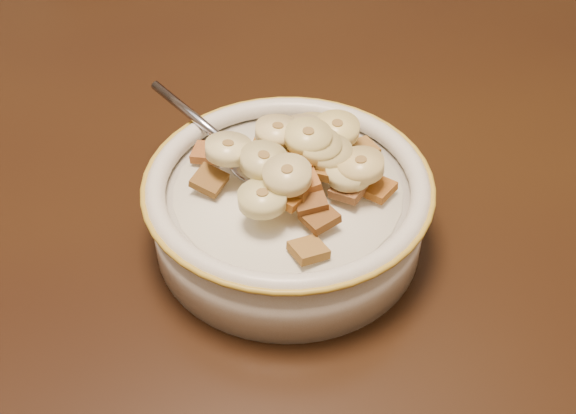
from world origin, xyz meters
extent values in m
cube|color=black|center=(0.00, 0.00, 0.73)|extent=(1.44, 0.96, 0.04)
cube|color=#331910|center=(0.18, 0.49, 0.44)|extent=(0.47, 0.47, 0.87)
cylinder|color=white|center=(0.18, -0.10, 0.77)|extent=(0.19, 0.19, 0.04)
cylinder|color=white|center=(0.18, -0.10, 0.79)|extent=(0.16, 0.16, 0.00)
ellipsoid|color=#A6ACC0|center=(0.17, -0.07, 0.80)|extent=(0.05, 0.06, 0.01)
cube|color=brown|center=(0.22, -0.09, 0.81)|extent=(0.02, 0.02, 0.01)
cube|color=brown|center=(0.22, -0.10, 0.81)|extent=(0.02, 0.02, 0.01)
cube|color=brown|center=(0.19, -0.12, 0.81)|extent=(0.02, 0.02, 0.01)
cube|color=#9B6137|center=(0.22, -0.12, 0.81)|extent=(0.03, 0.03, 0.01)
cube|color=brown|center=(0.18, -0.16, 0.80)|extent=(0.02, 0.02, 0.01)
cube|color=olive|center=(0.24, -0.07, 0.80)|extent=(0.02, 0.02, 0.01)
cube|color=#9C5420|center=(0.24, -0.11, 0.80)|extent=(0.03, 0.03, 0.01)
cube|color=#99571D|center=(0.19, -0.11, 0.82)|extent=(0.02, 0.02, 0.01)
cube|color=#985C1D|center=(0.21, -0.10, 0.81)|extent=(0.03, 0.03, 0.01)
cube|color=olive|center=(0.17, -0.09, 0.82)|extent=(0.03, 0.03, 0.01)
cube|color=brown|center=(0.13, -0.08, 0.81)|extent=(0.03, 0.03, 0.01)
cube|color=brown|center=(0.14, -0.05, 0.80)|extent=(0.03, 0.03, 0.01)
cube|color=brown|center=(0.18, -0.12, 0.81)|extent=(0.03, 0.03, 0.01)
cube|color=#9D5E2E|center=(0.20, -0.06, 0.81)|extent=(0.03, 0.03, 0.01)
cube|color=brown|center=(0.20, -0.07, 0.81)|extent=(0.03, 0.03, 0.01)
cube|color=#975D1C|center=(0.18, -0.12, 0.81)|extent=(0.03, 0.03, 0.01)
cube|color=brown|center=(0.19, -0.06, 0.81)|extent=(0.02, 0.02, 0.01)
cube|color=brown|center=(0.19, -0.14, 0.81)|extent=(0.03, 0.03, 0.01)
cube|color=#995D19|center=(0.18, -0.06, 0.81)|extent=(0.03, 0.03, 0.01)
cube|color=#8C5F1E|center=(0.19, -0.07, 0.81)|extent=(0.03, 0.03, 0.01)
cube|color=brown|center=(0.19, -0.09, 0.82)|extent=(0.03, 0.03, 0.01)
cube|color=brown|center=(0.22, -0.07, 0.81)|extent=(0.03, 0.03, 0.01)
cylinder|color=#F6D481|center=(0.21, -0.06, 0.81)|extent=(0.04, 0.04, 0.01)
cylinder|color=#DED075|center=(0.21, -0.09, 0.83)|extent=(0.04, 0.04, 0.02)
cylinder|color=#D2C76B|center=(0.20, -0.09, 0.83)|extent=(0.03, 0.03, 0.01)
cylinder|color=#F8E8A1|center=(0.22, -0.11, 0.82)|extent=(0.04, 0.04, 0.01)
cylinder|color=#FDE79E|center=(0.18, -0.07, 0.82)|extent=(0.04, 0.04, 0.01)
cylinder|color=beige|center=(0.15, -0.08, 0.82)|extent=(0.03, 0.03, 0.02)
cylinder|color=beige|center=(0.16, -0.12, 0.82)|extent=(0.04, 0.04, 0.01)
cylinder|color=beige|center=(0.18, -0.12, 0.83)|extent=(0.04, 0.04, 0.01)
cylinder|color=#EBD27D|center=(0.23, -0.11, 0.82)|extent=(0.04, 0.04, 0.01)
cylinder|color=tan|center=(0.21, -0.09, 0.82)|extent=(0.04, 0.04, 0.01)
cylinder|color=beige|center=(0.20, -0.07, 0.82)|extent=(0.04, 0.04, 0.01)
cylinder|color=#EFE27F|center=(0.23, -0.07, 0.82)|extent=(0.04, 0.04, 0.01)
cylinder|color=beige|center=(0.17, -0.10, 0.83)|extent=(0.04, 0.04, 0.01)
camera|label=1|loc=(0.10, -0.45, 1.12)|focal=45.00mm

